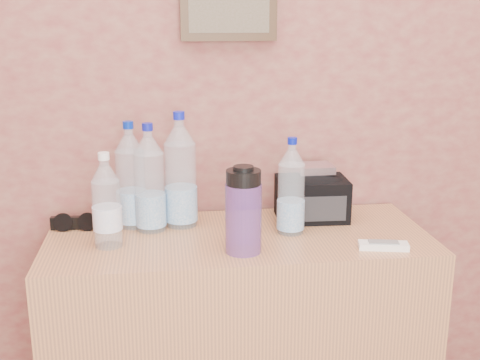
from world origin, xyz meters
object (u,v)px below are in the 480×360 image
(pet_large_a, at_px, (150,184))
(sunglasses, at_px, (76,223))
(pet_large_d, at_px, (291,191))
(nalgene_bottle, at_px, (243,210))
(ac_remote, at_px, (383,246))
(toiletry_bag, at_px, (312,196))
(pet_small, at_px, (107,206))
(foil_packet, at_px, (314,168))
(pet_large_b, at_px, (131,181))
(dresser, at_px, (239,341))
(pet_large_c, at_px, (180,176))

(pet_large_a, bearing_deg, sunglasses, 171.40)
(pet_large_a, xyz_separation_m, pet_large_d, (0.42, -0.08, -0.02))
(pet_large_a, relative_size, nalgene_bottle, 1.35)
(ac_remote, bearing_deg, toiletry_bag, 127.45)
(pet_small, distance_m, ac_remote, 0.79)
(toiletry_bag, distance_m, foil_packet, 0.09)
(pet_large_d, relative_size, nalgene_bottle, 1.19)
(nalgene_bottle, relative_size, foil_packet, 2.12)
(pet_small, bearing_deg, pet_large_b, 69.60)
(nalgene_bottle, bearing_deg, pet_large_d, 39.49)
(pet_large_d, bearing_deg, dresser, -178.89)
(pet_large_a, bearing_deg, pet_large_d, -10.91)
(pet_small, bearing_deg, toiletry_bag, 14.16)
(dresser, bearing_deg, ac_remote, -22.73)
(nalgene_bottle, relative_size, sunglasses, 1.58)
(pet_large_b, bearing_deg, pet_large_d, -14.68)
(dresser, height_order, nalgene_bottle, nalgene_bottle)
(ac_remote, distance_m, toiletry_bag, 0.32)
(pet_small, bearing_deg, pet_large_c, 35.38)
(sunglasses, relative_size, foil_packet, 1.34)
(pet_large_b, xyz_separation_m, ac_remote, (0.71, -0.29, -0.14))
(pet_large_c, height_order, sunglasses, pet_large_c)
(foil_packet, bearing_deg, pet_large_a, -173.82)
(pet_large_c, relative_size, toiletry_bag, 1.62)
(dresser, relative_size, pet_large_b, 3.46)
(toiletry_bag, height_order, foil_packet, foil_packet)
(dresser, bearing_deg, pet_large_d, 1.11)
(pet_large_b, distance_m, ac_remote, 0.78)
(sunglasses, xyz_separation_m, ac_remote, (0.88, -0.28, -0.01))
(pet_large_c, height_order, nalgene_bottle, pet_large_c)
(pet_large_b, relative_size, pet_small, 1.21)
(pet_small, relative_size, ac_remote, 1.97)
(pet_large_c, bearing_deg, foil_packet, 3.49)
(dresser, height_order, pet_large_a, pet_large_a)
(dresser, distance_m, ac_remote, 0.56)
(pet_large_b, height_order, foil_packet, pet_large_b)
(pet_small, height_order, sunglasses, pet_small)
(pet_large_a, relative_size, sunglasses, 2.13)
(pet_large_a, distance_m, pet_small, 0.17)
(pet_large_a, bearing_deg, ac_remote, -20.83)
(pet_large_a, height_order, pet_large_c, pet_large_c)
(pet_small, bearing_deg, sunglasses, 125.06)
(pet_large_c, height_order, toiletry_bag, pet_large_c)
(pet_large_b, xyz_separation_m, sunglasses, (-0.17, -0.01, -0.13))
(nalgene_bottle, bearing_deg, sunglasses, 152.78)
(pet_large_d, height_order, sunglasses, pet_large_d)
(ac_remote, relative_size, foil_packet, 1.20)
(dresser, distance_m, pet_large_d, 0.51)
(pet_large_d, distance_m, pet_small, 0.54)
(dresser, bearing_deg, toiletry_bag, 25.74)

